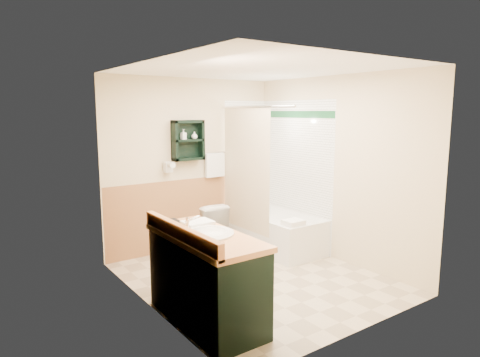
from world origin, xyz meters
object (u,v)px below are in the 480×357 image
object	(u,v)px
toilet	(205,227)
soap_bottle_a	(184,137)
bathtub	(274,231)
vanity	(206,278)
wall_shelf	(188,140)
hair_dryer	(168,167)
soap_bottle_b	(194,136)
vanity_book	(163,213)

from	to	relation	value
toilet	soap_bottle_a	distance (m)	1.28
bathtub	vanity	bearing A→B (deg)	-145.29
wall_shelf	hair_dryer	distance (m)	0.46
wall_shelf	toilet	size ratio (longest dim) A/B	0.78
wall_shelf	bathtub	bearing A→B (deg)	-31.37
vanity	soap_bottle_b	xyz separation A→B (m)	(0.99, 1.95, 1.18)
bathtub	hair_dryer	bearing A→B (deg)	153.87
toilet	soap_bottle_a	size ratio (longest dim) A/B	5.10
toilet	hair_dryer	bearing A→B (deg)	-27.00
toilet	soap_bottle_b	bearing A→B (deg)	-79.58
wall_shelf	bathtub	xyz separation A→B (m)	(1.03, -0.63, -1.30)
toilet	vanity	bearing A→B (deg)	60.85
vanity	soap_bottle_a	size ratio (longest dim) A/B	9.62
hair_dryer	toilet	bearing A→B (deg)	-28.22
wall_shelf	soap_bottle_b	world-z (taller)	wall_shelf
soap_bottle_b	vanity_book	bearing A→B (deg)	-129.29
wall_shelf	soap_bottle_a	bearing A→B (deg)	-176.04
soap_bottle_b	soap_bottle_a	bearing A→B (deg)	180.00
vanity_book	soap_bottle_a	bearing A→B (deg)	59.13
vanity_book	soap_bottle_a	xyz separation A→B (m)	(0.99, 1.41, 0.64)
hair_dryer	soap_bottle_a	size ratio (longest dim) A/B	1.74
vanity	wall_shelf	bearing A→B (deg)	65.40
bathtub	soap_bottle_b	bearing A→B (deg)	146.24
soap_bottle_a	soap_bottle_b	bearing A→B (deg)	0.00
wall_shelf	vanity	distance (m)	2.43
toilet	soap_bottle_b	distance (m)	1.28
hair_dryer	soap_bottle_a	world-z (taller)	soap_bottle_a
vanity	vanity_book	bearing A→B (deg)	107.12
hair_dryer	soap_bottle_b	world-z (taller)	soap_bottle_b
vanity	bathtub	bearing A→B (deg)	34.71
bathtub	soap_bottle_b	world-z (taller)	soap_bottle_b
vanity	soap_bottle_a	world-z (taller)	soap_bottle_a
vanity	bathtub	distance (m)	2.34
bathtub	soap_bottle_a	size ratio (longest dim) A/B	10.90
vanity	hair_dryer	bearing A→B (deg)	73.27
bathtub	soap_bottle_b	size ratio (longest dim) A/B	14.73
soap_bottle_b	wall_shelf	bearing A→B (deg)	177.06
vanity	bathtub	world-z (taller)	vanity
bathtub	vanity_book	xyz separation A→B (m)	(-2.08, -0.79, 0.71)
vanity	vanity_book	distance (m)	0.77
wall_shelf	hair_dryer	size ratio (longest dim) A/B	2.29
vanity_book	soap_bottle_b	bearing A→B (deg)	54.77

